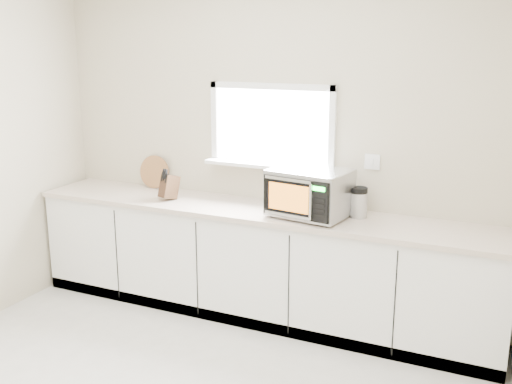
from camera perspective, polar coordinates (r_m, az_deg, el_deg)
The scene contains 7 objects.
back_wall at distance 5.00m, azimuth 1.55°, elevation 4.19°, with size 4.00×0.17×2.70m.
cabinets at distance 4.98m, azimuth 0.12°, elevation -6.87°, with size 3.92×0.60×0.88m, color white.
countertop at distance 4.83m, azimuth 0.07°, elevation -1.80°, with size 3.92×0.64×0.04m, color beige.
microwave at distance 4.57m, azimuth 5.13°, elevation -0.01°, with size 0.63×0.53×0.37m.
knife_block at distance 5.11m, azimuth -8.28°, elevation 0.54°, with size 0.14×0.21×0.27m.
cutting_board at distance 5.55m, azimuth -9.66°, elevation 1.91°, with size 0.30×0.30×0.02m, color #9D6F3C.
coffee_grinder at distance 4.62m, azimuth 9.73°, elevation -0.96°, with size 0.17×0.17×0.24m.
Camera 1 is at (1.94, -2.53, 2.23)m, focal length 42.00 mm.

